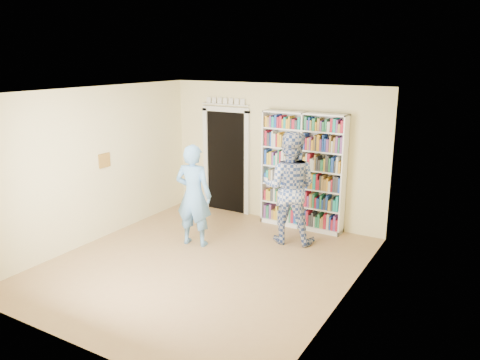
# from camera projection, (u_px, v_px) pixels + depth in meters

# --- Properties ---
(floor) EXTENTS (5.00, 5.00, 0.00)m
(floor) POSITION_uv_depth(u_px,v_px,m) (203.00, 264.00, 7.40)
(floor) COLOR #A0764D
(floor) RESTS_ON ground
(ceiling) EXTENTS (5.00, 5.00, 0.00)m
(ceiling) POSITION_uv_depth(u_px,v_px,m) (200.00, 92.00, 6.71)
(ceiling) COLOR white
(ceiling) RESTS_ON wall_back
(wall_back) EXTENTS (4.50, 0.00, 4.50)m
(wall_back) POSITION_uv_depth(u_px,v_px,m) (274.00, 153.00, 9.15)
(wall_back) COLOR #F5E8A9
(wall_back) RESTS_ON floor
(wall_left) EXTENTS (0.00, 5.00, 5.00)m
(wall_left) POSITION_uv_depth(u_px,v_px,m) (95.00, 165.00, 8.15)
(wall_left) COLOR #F5E8A9
(wall_left) RESTS_ON floor
(wall_right) EXTENTS (0.00, 5.00, 5.00)m
(wall_right) POSITION_uv_depth(u_px,v_px,m) (347.00, 205.00, 5.97)
(wall_right) COLOR #F5E8A9
(wall_right) RESTS_ON floor
(bookshelf) EXTENTS (1.61, 0.30, 2.21)m
(bookshelf) POSITION_uv_depth(u_px,v_px,m) (303.00, 171.00, 8.75)
(bookshelf) COLOR white
(bookshelf) RESTS_ON floor
(doorway) EXTENTS (1.10, 0.08, 2.43)m
(doorway) POSITION_uv_depth(u_px,v_px,m) (226.00, 156.00, 9.71)
(doorway) COLOR black
(doorway) RESTS_ON floor
(wall_art) EXTENTS (0.03, 0.25, 0.25)m
(wall_art) POSITION_uv_depth(u_px,v_px,m) (104.00, 160.00, 8.29)
(wall_art) COLOR brown
(wall_art) RESTS_ON wall_left
(man_blue) EXTENTS (0.71, 0.53, 1.78)m
(man_blue) POSITION_uv_depth(u_px,v_px,m) (194.00, 195.00, 7.99)
(man_blue) COLOR #629CDA
(man_blue) RESTS_ON floor
(man_plaid) EXTENTS (1.11, 0.96, 1.98)m
(man_plaid) POSITION_uv_depth(u_px,v_px,m) (289.00, 188.00, 8.09)
(man_plaid) COLOR #2D458A
(man_plaid) RESTS_ON floor
(paper_sheet) EXTENTS (0.20, 0.02, 0.29)m
(paper_sheet) POSITION_uv_depth(u_px,v_px,m) (289.00, 191.00, 7.91)
(paper_sheet) COLOR white
(paper_sheet) RESTS_ON man_plaid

